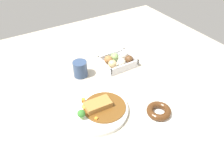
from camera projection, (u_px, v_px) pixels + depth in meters
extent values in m
plane|color=#B2A893|center=(116.00, 92.00, 1.02)|extent=(1.60, 1.60, 0.00)
cylinder|color=white|center=(96.00, 110.00, 0.92)|extent=(0.27, 0.27, 0.02)
cylinder|color=brown|center=(105.00, 107.00, 0.92)|extent=(0.18, 0.18, 0.01)
cube|color=#A87538|center=(98.00, 104.00, 0.91)|extent=(0.11, 0.07, 0.02)
cylinder|color=white|center=(85.00, 108.00, 0.92)|extent=(0.05, 0.05, 0.00)
ellipsoid|color=yellow|center=(85.00, 106.00, 0.91)|extent=(0.02, 0.02, 0.01)
cylinder|color=#8CB766|center=(82.00, 117.00, 0.87)|extent=(0.01, 0.01, 0.02)
sphere|color=#387A2D|center=(81.00, 114.00, 0.86)|extent=(0.03, 0.03, 0.03)
cube|color=orange|center=(83.00, 101.00, 0.94)|extent=(0.02, 0.02, 0.02)
cube|color=orange|center=(96.00, 119.00, 0.87)|extent=(0.02, 0.02, 0.01)
cube|color=white|center=(118.00, 64.00, 1.19)|extent=(0.17, 0.14, 0.01)
cube|color=white|center=(105.00, 65.00, 1.14)|extent=(0.01, 0.14, 0.03)
cube|color=white|center=(130.00, 56.00, 1.21)|extent=(0.01, 0.14, 0.03)
cube|color=white|center=(125.00, 67.00, 1.13)|extent=(0.17, 0.01, 0.03)
cube|color=white|center=(112.00, 55.00, 1.22)|extent=(0.17, 0.01, 0.03)
sphere|color=#DBB77A|center=(112.00, 64.00, 1.14)|extent=(0.04, 0.04, 0.04)
sphere|color=#EFE5C6|center=(121.00, 62.00, 1.15)|extent=(0.04, 0.04, 0.04)
sphere|color=brown|center=(129.00, 59.00, 1.17)|extent=(0.04, 0.04, 0.04)
sphere|color=#9E6B3D|center=(108.00, 60.00, 1.17)|extent=(0.04, 0.04, 0.04)
sphere|color=#84A860|center=(115.00, 57.00, 1.19)|extent=(0.04, 0.04, 0.04)
sphere|color=silver|center=(124.00, 55.00, 1.20)|extent=(0.04, 0.04, 0.04)
cube|color=white|center=(158.00, 113.00, 0.92)|extent=(0.13, 0.13, 0.00)
torus|color=#4C2B14|center=(159.00, 111.00, 0.91)|extent=(0.10, 0.10, 0.03)
cylinder|color=#33476B|center=(80.00, 69.00, 1.09)|extent=(0.07, 0.07, 0.08)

